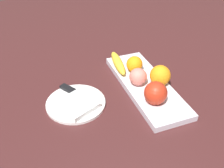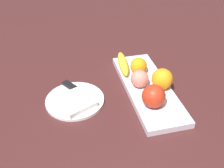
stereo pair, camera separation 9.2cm
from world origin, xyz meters
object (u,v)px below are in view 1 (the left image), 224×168
(orange_near_banana, at_px, (160,75))
(dinner_plate, at_px, (76,103))
(banana, at_px, (118,63))
(orange_near_apple, at_px, (134,64))
(apple, at_px, (155,93))
(fruit_tray, at_px, (145,85))
(peach, at_px, (138,77))
(folded_napkin, at_px, (77,104))
(knife, at_px, (74,92))

(orange_near_banana, relative_size, dinner_plate, 0.37)
(banana, distance_m, orange_near_apple, 0.07)
(dinner_plate, bearing_deg, apple, 65.94)
(fruit_tray, relative_size, banana, 2.52)
(peach, bearing_deg, fruit_tray, 81.57)
(fruit_tray, distance_m, folded_napkin, 0.27)
(fruit_tray, relative_size, peach, 6.73)
(fruit_tray, height_order, orange_near_banana, orange_near_banana)
(apple, distance_m, peach, 0.11)
(orange_near_banana, distance_m, folded_napkin, 0.31)
(orange_near_apple, height_order, dinner_plate, orange_near_apple)
(fruit_tray, distance_m, orange_near_banana, 0.07)
(orange_near_apple, relative_size, folded_napkin, 0.55)
(peach, bearing_deg, banana, -170.35)
(peach, bearing_deg, apple, 4.06)
(folded_napkin, height_order, knife, folded_napkin)
(fruit_tray, height_order, orange_near_apple, orange_near_apple)
(fruit_tray, bearing_deg, peach, -98.43)
(apple, xyz_separation_m, dinner_plate, (-0.11, -0.25, -0.06))
(apple, xyz_separation_m, folded_napkin, (-0.08, -0.25, -0.04))
(fruit_tray, height_order, peach, peach)
(apple, bearing_deg, orange_near_apple, 175.39)
(fruit_tray, relative_size, dinner_plate, 2.13)
(peach, xyz_separation_m, folded_napkin, (0.03, -0.24, -0.04))
(apple, xyz_separation_m, orange_near_apple, (-0.20, 0.02, -0.01))
(peach, distance_m, dinner_plate, 0.24)
(orange_near_banana, bearing_deg, knife, -103.65)
(fruit_tray, xyz_separation_m, apple, (0.11, -0.02, 0.05))
(banana, relative_size, orange_near_apple, 2.71)
(fruit_tray, distance_m, banana, 0.15)
(apple, xyz_separation_m, orange_near_banana, (-0.09, 0.07, -0.00))
(orange_near_banana, xyz_separation_m, dinner_plate, (-0.02, -0.31, -0.06))
(dinner_plate, bearing_deg, orange_near_banana, 85.81)
(orange_near_banana, bearing_deg, fruit_tray, -117.62)
(orange_near_apple, relative_size, knife, 0.39)
(apple, distance_m, dinner_plate, 0.27)
(folded_napkin, bearing_deg, orange_near_banana, 90.52)
(knife, bearing_deg, folded_napkin, -36.61)
(orange_near_apple, bearing_deg, peach, -16.04)
(orange_near_apple, distance_m, folded_napkin, 0.29)
(orange_near_banana, bearing_deg, dinner_plate, -94.19)
(fruit_tray, height_order, banana, banana)
(banana, height_order, folded_napkin, banana)
(orange_near_apple, bearing_deg, knife, -81.76)
(fruit_tray, relative_size, orange_near_banana, 5.79)
(orange_near_banana, bearing_deg, orange_near_apple, -155.47)
(peach, height_order, folded_napkin, peach)
(banana, bearing_deg, knife, 120.56)
(peach, relative_size, knife, 0.40)
(apple, bearing_deg, folded_napkin, -108.87)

